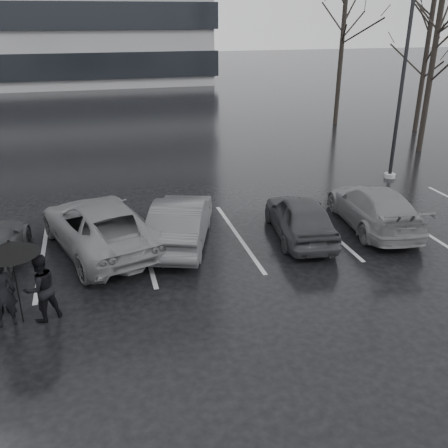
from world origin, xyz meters
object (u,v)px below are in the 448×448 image
at_px(pedestrian_right, 41,288).
at_px(tree_east, 432,65).
at_px(lamp_post, 402,84).
at_px(tree_north, 341,50).
at_px(car_west_a, 181,221).
at_px(car_west_b, 100,225).
at_px(car_main, 300,217).
at_px(tree_ne, 424,67).
at_px(pedestrian_left, 1,293).
at_px(car_east, 374,207).

height_order(pedestrian_right, tree_east, tree_east).
xyz_separation_m(lamp_post, tree_north, (2.81, 10.52, 0.54)).
bearing_deg(car_west_a, car_west_b, 12.40).
height_order(car_west_a, pedestrian_right, pedestrian_right).
xyz_separation_m(car_west_b, pedestrian_right, (-1.35, -3.35, 0.07)).
relative_size(car_main, tree_ne, 0.54).
bearing_deg(tree_north, car_main, -119.96).
xyz_separation_m(pedestrian_left, tree_east, (17.50, 10.67, 3.22)).
distance_m(car_west_a, car_east, 6.02).
relative_size(pedestrian_left, lamp_post, 0.19).
bearing_deg(pedestrian_right, lamp_post, 179.36).
height_order(car_main, tree_ne, tree_ne).
distance_m(pedestrian_right, lamp_post, 15.04).
height_order(pedestrian_left, tree_north, tree_north).
distance_m(car_main, tree_ne, 17.31).
height_order(tree_ne, tree_north, tree_north).
bearing_deg(car_west_a, pedestrian_right, 59.27).
bearing_deg(tree_ne, car_main, -135.34).
bearing_deg(tree_north, car_west_a, -129.88).
height_order(car_west_a, car_east, car_west_a).
distance_m(car_main, tree_north, 17.69).
distance_m(car_west_b, tree_ne, 21.32).
relative_size(car_main, pedestrian_left, 2.40).
height_order(car_west_b, pedestrian_right, pedestrian_right).
bearing_deg(lamp_post, car_west_b, -161.95).
distance_m(car_west_b, lamp_post, 12.53).
bearing_deg(car_west_b, tree_ne, -165.03).
bearing_deg(pedestrian_left, tree_ne, -154.21).
distance_m(car_west_b, pedestrian_right, 3.61).
bearing_deg(car_east, tree_ne, -122.31).
bearing_deg(pedestrian_right, car_west_a, -168.56).
relative_size(car_west_b, tree_north, 0.59).
relative_size(pedestrian_right, tree_north, 0.18).
height_order(car_main, tree_north, tree_north).
xyz_separation_m(car_west_a, tree_ne, (15.63, 11.52, 2.82)).
bearing_deg(lamp_post, tree_north, 75.06).
xyz_separation_m(car_main, tree_east, (9.65, 8.00, 3.36)).
xyz_separation_m(car_east, tree_ne, (9.62, 11.83, 2.86)).
xyz_separation_m(pedestrian_right, lamp_post, (12.92, 7.11, 2.94)).
distance_m(car_west_a, pedestrian_right, 4.75).
xyz_separation_m(car_west_a, pedestrian_left, (-4.37, -3.15, 0.10)).
xyz_separation_m(lamp_post, tree_ne, (6.31, 7.52, -0.21)).
relative_size(car_west_a, pedestrian_left, 2.65).
relative_size(car_west_a, tree_north, 0.49).
xyz_separation_m(pedestrian_left, pedestrian_right, (0.78, 0.04, -0.01)).
distance_m(car_west_a, car_west_b, 2.25).
bearing_deg(tree_north, pedestrian_left, -133.04).
height_order(pedestrian_left, lamp_post, lamp_post).
bearing_deg(pedestrian_left, car_main, -171.70).
bearing_deg(car_west_b, pedestrian_right, 50.66).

